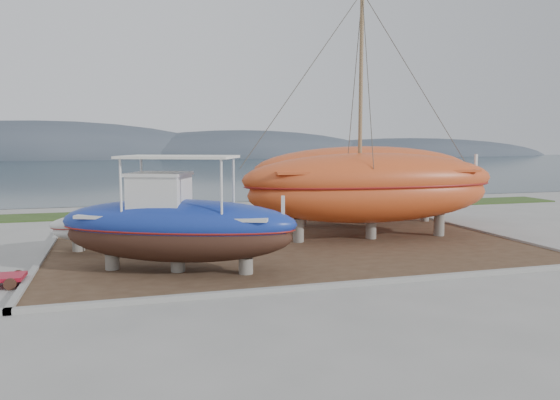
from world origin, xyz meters
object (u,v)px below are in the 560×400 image
object	(u,v)px
orange_bare_hull	(366,186)
orange_sailboat	(373,119)
blue_caique	(177,214)
white_dinghy	(116,230)

from	to	relation	value
orange_bare_hull	orange_sailboat	bearing A→B (deg)	-109.79
orange_sailboat	orange_bare_hull	bearing A→B (deg)	70.77
blue_caique	white_dinghy	distance (m)	4.94
blue_caique	orange_sailboat	world-z (taller)	orange_sailboat
blue_caique	orange_bare_hull	xyz separation A→B (m)	(9.95, 7.52, 0.05)
orange_bare_hull	white_dinghy	bearing A→B (deg)	-163.15
blue_caique	white_dinghy	bearing A→B (deg)	136.92
white_dinghy	orange_bare_hull	size ratio (longest dim) A/B	0.41
orange_sailboat	blue_caique	bearing A→B (deg)	-154.04
blue_caique	white_dinghy	world-z (taller)	blue_caique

